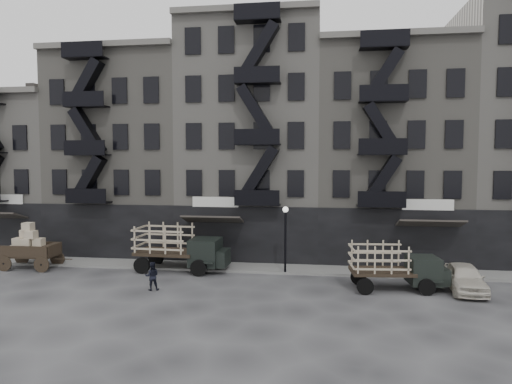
# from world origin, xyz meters

# --- Properties ---
(ground) EXTENTS (140.00, 140.00, 0.00)m
(ground) POSITION_xyz_m (0.00, 0.00, 0.00)
(ground) COLOR #38383A
(ground) RESTS_ON ground
(sidewalk) EXTENTS (55.00, 2.50, 0.15)m
(sidewalk) POSITION_xyz_m (0.00, 3.75, 0.07)
(sidewalk) COLOR slate
(sidewalk) RESTS_ON ground
(building_west) EXTENTS (10.00, 11.35, 13.20)m
(building_west) POSITION_xyz_m (-20.00, 9.83, 6.00)
(building_west) COLOR gray
(building_west) RESTS_ON ground
(building_midwest) EXTENTS (10.00, 11.35, 16.20)m
(building_midwest) POSITION_xyz_m (-10.00, 9.83, 7.50)
(building_midwest) COLOR slate
(building_midwest) RESTS_ON ground
(building_center) EXTENTS (10.00, 11.35, 18.20)m
(building_center) POSITION_xyz_m (-0.00, 9.82, 8.50)
(building_center) COLOR gray
(building_center) RESTS_ON ground
(building_mideast) EXTENTS (10.00, 11.35, 16.20)m
(building_mideast) POSITION_xyz_m (10.00, 9.83, 7.50)
(building_mideast) COLOR slate
(building_mideast) RESTS_ON ground
(lamp_post) EXTENTS (0.36, 0.36, 4.28)m
(lamp_post) POSITION_xyz_m (3.00, 2.60, 2.78)
(lamp_post) COLOR black
(lamp_post) RESTS_ON ground
(wagon) EXTENTS (3.64, 2.02, 3.05)m
(wagon) POSITION_xyz_m (-13.86, 1.79, 1.74)
(wagon) COLOR black
(wagon) RESTS_ON ground
(stake_truck_west) EXTENTS (6.07, 2.70, 3.00)m
(stake_truck_west) POSITION_xyz_m (-3.88, 2.59, 1.71)
(stake_truck_west) COLOR black
(stake_truck_west) RESTS_ON ground
(stake_truck_east) EXTENTS (5.35, 2.58, 2.60)m
(stake_truck_east) POSITION_xyz_m (9.26, 0.01, 1.49)
(stake_truck_east) COLOR black
(stake_truck_east) RESTS_ON ground
(car_east) EXTENTS (2.03, 4.51, 1.50)m
(car_east) POSITION_xyz_m (13.00, 0.30, 0.75)
(car_east) COLOR beige
(car_east) RESTS_ON ground
(pedestrian_mid) EXTENTS (0.91, 0.80, 1.58)m
(pedestrian_mid) POSITION_xyz_m (-4.01, -1.90, 0.79)
(pedestrian_mid) COLOR black
(pedestrian_mid) RESTS_ON ground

